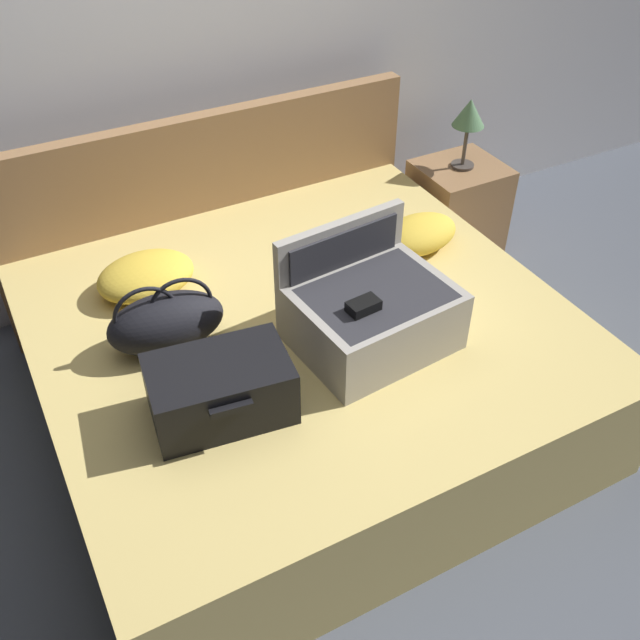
% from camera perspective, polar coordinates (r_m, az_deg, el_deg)
% --- Properties ---
extents(ground_plane, '(12.00, 12.00, 0.00)m').
position_cam_1_polar(ground_plane, '(2.98, 2.38, -11.79)').
color(ground_plane, '#4C515B').
extents(back_wall, '(8.00, 0.10, 2.60)m').
position_cam_1_polar(back_wall, '(3.53, -11.53, 21.95)').
color(back_wall, silver).
rests_on(back_wall, ground).
extents(bed, '(2.03, 1.90, 0.50)m').
position_cam_1_polar(bed, '(3.03, -1.27, -3.60)').
color(bed, tan).
rests_on(bed, ground).
extents(headboard, '(2.07, 0.08, 0.97)m').
position_cam_1_polar(headboard, '(3.63, -8.53, 8.67)').
color(headboard, olive).
rests_on(headboard, ground).
extents(hard_case_large, '(0.60, 0.51, 0.42)m').
position_cam_1_polar(hard_case_large, '(2.69, 4.05, 0.72)').
color(hard_case_large, gray).
rests_on(hard_case_large, bed).
extents(hard_case_medium, '(0.50, 0.36, 0.22)m').
position_cam_1_polar(hard_case_medium, '(2.45, -7.88, -5.39)').
color(hard_case_medium, black).
rests_on(hard_case_medium, bed).
extents(duffel_bag, '(0.45, 0.27, 0.29)m').
position_cam_1_polar(duffel_bag, '(2.74, -12.04, -0.13)').
color(duffel_bag, black).
rests_on(duffel_bag, bed).
extents(pillow_near_headboard, '(0.43, 0.34, 0.14)m').
position_cam_1_polar(pillow_near_headboard, '(3.06, -13.55, 3.40)').
color(pillow_near_headboard, gold).
rests_on(pillow_near_headboard, bed).
extents(pillow_center_head, '(0.41, 0.29, 0.15)m').
position_cam_1_polar(pillow_center_head, '(3.26, 7.77, 6.70)').
color(pillow_center_head, gold).
rests_on(pillow_center_head, bed).
extents(nightstand, '(0.44, 0.40, 0.53)m').
position_cam_1_polar(nightstand, '(4.08, 10.67, 8.48)').
color(nightstand, olive).
rests_on(nightstand, ground).
extents(table_lamp, '(0.16, 0.16, 0.37)m').
position_cam_1_polar(table_lamp, '(3.83, 11.67, 15.45)').
color(table_lamp, '#3F3833').
rests_on(table_lamp, nightstand).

